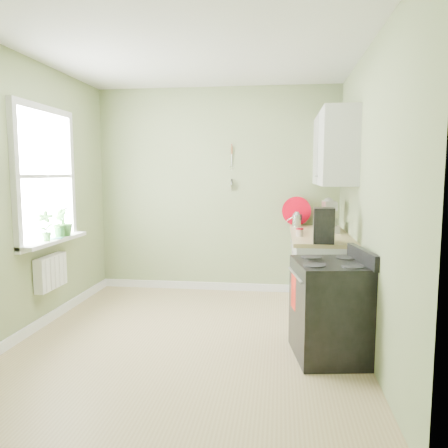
# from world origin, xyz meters

# --- Properties ---
(floor) EXTENTS (3.20, 3.60, 0.02)m
(floor) POSITION_xyz_m (0.00, 0.00, -0.01)
(floor) COLOR tan
(floor) RESTS_ON ground
(ceiling) EXTENTS (3.20, 3.60, 0.02)m
(ceiling) POSITION_xyz_m (0.00, 0.00, 2.71)
(ceiling) COLOR white
(ceiling) RESTS_ON wall_back
(wall_back) EXTENTS (3.20, 0.02, 2.70)m
(wall_back) POSITION_xyz_m (0.00, 1.81, 1.35)
(wall_back) COLOR #8F9C6A
(wall_back) RESTS_ON floor
(wall_left) EXTENTS (0.02, 3.60, 2.70)m
(wall_left) POSITION_xyz_m (-1.61, 0.00, 1.35)
(wall_left) COLOR #8F9C6A
(wall_left) RESTS_ON floor
(wall_right) EXTENTS (0.02, 3.60, 2.70)m
(wall_right) POSITION_xyz_m (1.61, 0.00, 1.35)
(wall_right) COLOR #8F9C6A
(wall_right) RESTS_ON floor
(base_cabinets) EXTENTS (0.60, 1.60, 0.87)m
(base_cabinets) POSITION_xyz_m (1.30, 1.00, 0.43)
(base_cabinets) COLOR silver
(base_cabinets) RESTS_ON floor
(countertop) EXTENTS (0.64, 1.60, 0.04)m
(countertop) POSITION_xyz_m (1.29, 1.00, 0.89)
(countertop) COLOR tan
(countertop) RESTS_ON base_cabinets
(upper_cabinets) EXTENTS (0.35, 1.40, 0.80)m
(upper_cabinets) POSITION_xyz_m (1.43, 1.10, 1.85)
(upper_cabinets) COLOR silver
(upper_cabinets) RESTS_ON wall_right
(window) EXTENTS (0.06, 1.14, 1.44)m
(window) POSITION_xyz_m (-1.58, 0.30, 1.55)
(window) COLOR white
(window) RESTS_ON wall_left
(window_sill) EXTENTS (0.18, 1.14, 0.04)m
(window_sill) POSITION_xyz_m (-1.51, 0.30, 0.88)
(window_sill) COLOR white
(window_sill) RESTS_ON wall_left
(radiator) EXTENTS (0.12, 0.50, 0.35)m
(radiator) POSITION_xyz_m (-1.54, 0.25, 0.55)
(radiator) COLOR white
(radiator) RESTS_ON wall_left
(wall_utensils) EXTENTS (0.02, 0.14, 0.58)m
(wall_utensils) POSITION_xyz_m (0.20, 1.78, 1.56)
(wall_utensils) COLOR tan
(wall_utensils) RESTS_ON wall_back
(stove) EXTENTS (0.69, 0.76, 0.95)m
(stove) POSITION_xyz_m (1.28, -0.25, 0.42)
(stove) COLOR black
(stove) RESTS_ON floor
(stand_mixer) EXTENTS (0.21, 0.34, 0.39)m
(stand_mixer) POSITION_xyz_m (1.40, 1.12, 1.08)
(stand_mixer) COLOR #B2B2B7
(stand_mixer) RESTS_ON countertop
(kettle) EXTENTS (0.19, 0.11, 0.19)m
(kettle) POSITION_xyz_m (1.05, 1.59, 1.00)
(kettle) COLOR silver
(kettle) RESTS_ON countertop
(coffee_maker) EXTENTS (0.20, 0.22, 0.34)m
(coffee_maker) POSITION_xyz_m (1.26, 0.30, 1.07)
(coffee_maker) COLOR black
(coffee_maker) RESTS_ON countertop
(red_tray) EXTENTS (0.38, 0.12, 0.37)m
(red_tray) POSITION_xyz_m (1.05, 1.72, 1.10)
(red_tray) COLOR #A20010
(red_tray) RESTS_ON countertop
(jar) EXTENTS (0.08, 0.08, 0.09)m
(jar) POSITION_xyz_m (1.05, 0.70, 0.96)
(jar) COLOR beige
(jar) RESTS_ON countertop
(plant_a) EXTENTS (0.20, 0.17, 0.31)m
(plant_a) POSITION_xyz_m (-1.50, 0.12, 1.05)
(plant_a) COLOR #3E7D33
(plant_a) RESTS_ON window_sill
(plant_b) EXTENTS (0.21, 0.22, 0.31)m
(plant_b) POSITION_xyz_m (-1.50, 0.39, 1.05)
(plant_b) COLOR #3E7D33
(plant_b) RESTS_ON window_sill
(plant_c) EXTENTS (0.19, 0.19, 0.32)m
(plant_c) POSITION_xyz_m (-1.50, 0.50, 1.06)
(plant_c) COLOR #3E7D33
(plant_c) RESTS_ON window_sill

